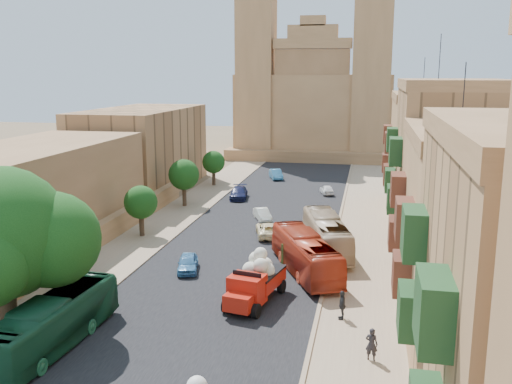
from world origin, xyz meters
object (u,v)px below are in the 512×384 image
at_px(church, 315,101).
at_px(car_blue_a, 188,263).
at_px(bus_cream_east, 326,234).
at_px(street_tree_b, 141,203).
at_px(street_tree_c, 184,175).
at_px(pedestrian_a, 372,344).
at_px(car_white_b, 327,190).
at_px(car_dkblue, 239,193).
at_px(car_white_a, 262,214).
at_px(olive_pickup, 304,250).
at_px(car_blue_b, 276,174).
at_px(street_tree_d, 214,162).
at_px(ficus_tree, 3,238).
at_px(pedestrian_c, 342,305).
at_px(bus_green_north, 53,323).
at_px(car_cream, 268,230).
at_px(bus_red_east, 305,254).
at_px(red_truck, 255,280).
at_px(street_tree_a, 72,242).

xyz_separation_m(church, car_blue_a, (-3.09, -62.67, -8.91)).
distance_m(church, bus_cream_east, 56.94).
height_order(street_tree_b, street_tree_c, street_tree_c).
xyz_separation_m(church, pedestrian_a, (10.16, -73.57, -8.65)).
height_order(bus_cream_east, car_white_b, bus_cream_east).
xyz_separation_m(bus_cream_east, car_dkblue, (-11.50, 18.11, -0.80)).
relative_size(church, car_white_a, 10.70).
bearing_deg(car_dkblue, olive_pickup, -72.63).
bearing_deg(street_tree_c, car_blue_b, 68.13).
xyz_separation_m(street_tree_d, car_white_b, (14.82, -2.82, -2.43)).
height_order(ficus_tree, pedestrian_c, ficus_tree).
height_order(bus_green_north, bus_cream_east, bus_cream_east).
height_order(car_blue_a, pedestrian_c, pedestrian_c).
distance_m(car_cream, car_white_b, 19.50).
xyz_separation_m(car_white_a, car_white_b, (5.32, 13.48, 0.00)).
height_order(car_white_b, pedestrian_a, pedestrian_a).
distance_m(olive_pickup, car_dkblue, 23.03).
bearing_deg(bus_cream_east, ficus_tree, 35.17).
relative_size(bus_red_east, car_white_b, 3.13).
xyz_separation_m(olive_pickup, car_blue_b, (-7.83, 33.91, -0.19)).
relative_size(car_white_a, car_dkblue, 0.74).
bearing_deg(car_white_a, bus_green_north, -126.17).
bearing_deg(street_tree_d, bus_green_north, -85.31).
height_order(red_truck, car_cream, red_truck).
distance_m(olive_pickup, car_cream, 7.20).
distance_m(bus_red_east, car_cream, 9.82).
relative_size(ficus_tree, olive_pickup, 2.09).
height_order(street_tree_d, car_cream, street_tree_d).
height_order(car_cream, pedestrian_a, pedestrian_a).
distance_m(bus_cream_east, car_cream, 6.43).
bearing_deg(bus_green_north, bus_red_east, 53.33).
height_order(street_tree_b, red_truck, street_tree_b).
bearing_deg(pedestrian_a, car_blue_b, -62.19).
bearing_deg(car_cream, bus_red_east, 100.97).
bearing_deg(bus_green_north, red_truck, 44.23).
bearing_deg(pedestrian_a, pedestrian_c, -56.91).
relative_size(car_white_a, car_white_b, 1.03).
bearing_deg(bus_cream_east, street_tree_b, -19.07).
xyz_separation_m(car_blue_a, car_white_b, (7.91, 29.24, -0.04)).
height_order(ficus_tree, bus_green_north, ficus_tree).
bearing_deg(red_truck, street_tree_a, 176.46).
distance_m(church, red_truck, 67.95).
xyz_separation_m(olive_pickup, car_white_a, (-5.52, 11.70, -0.28)).
relative_size(pedestrian_a, pedestrian_c, 0.98).
xyz_separation_m(street_tree_b, car_white_a, (9.50, 7.70, -2.49)).
height_order(street_tree_d, bus_green_north, street_tree_d).
relative_size(bus_green_north, car_white_a, 2.96).
xyz_separation_m(street_tree_c, red_truck, (12.92, -24.80, -1.95)).
relative_size(car_blue_a, car_white_a, 1.04).
relative_size(street_tree_b, car_white_a, 1.34).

